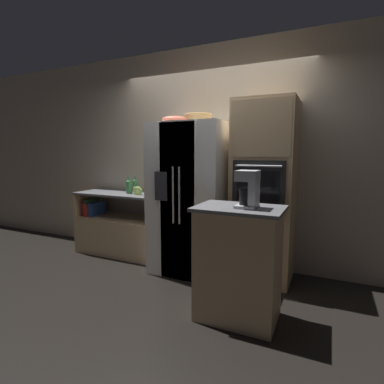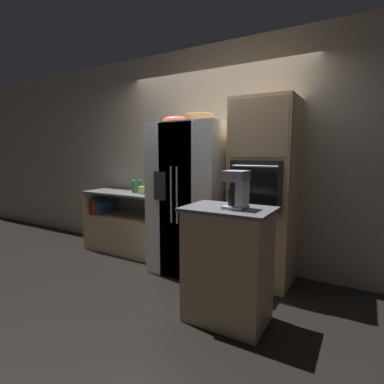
# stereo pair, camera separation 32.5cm
# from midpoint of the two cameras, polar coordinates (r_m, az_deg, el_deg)

# --- Properties ---
(ground_plane) EXTENTS (20.00, 20.00, 0.00)m
(ground_plane) POSITION_cam_midpoint_polar(r_m,az_deg,el_deg) (3.83, -1.56, -14.75)
(ground_plane) COLOR black
(wall_back) EXTENTS (12.00, 0.06, 2.80)m
(wall_back) POSITION_cam_midpoint_polar(r_m,az_deg,el_deg) (3.95, 1.35, 6.80)
(wall_back) COLOR tan
(wall_back) RESTS_ON ground_plane
(counter_left) EXTENTS (1.33, 0.56, 0.88)m
(counter_left) POSITION_cam_midpoint_polar(r_m,az_deg,el_deg) (4.51, -15.19, -7.31)
(counter_left) COLOR tan
(counter_left) RESTS_ON ground_plane
(refrigerator) EXTENTS (0.88, 0.83, 1.80)m
(refrigerator) POSITION_cam_midpoint_polar(r_m,az_deg,el_deg) (3.64, -2.52, -1.21)
(refrigerator) COLOR white
(refrigerator) RESTS_ON ground_plane
(wall_oven) EXTENTS (0.66, 0.66, 2.02)m
(wall_oven) POSITION_cam_midpoint_polar(r_m,az_deg,el_deg) (3.42, 10.92, 0.05)
(wall_oven) COLOR tan
(wall_oven) RESTS_ON ground_plane
(island_counter) EXTENTS (0.73, 0.51, 1.00)m
(island_counter) POSITION_cam_midpoint_polar(r_m,az_deg,el_deg) (2.67, 5.28, -13.39)
(island_counter) COLOR tan
(island_counter) RESTS_ON ground_plane
(wicker_basket) EXTENTS (0.34, 0.34, 0.12)m
(wicker_basket) POSITION_cam_midpoint_polar(r_m,az_deg,el_deg) (3.70, -1.36, 13.85)
(wicker_basket) COLOR tan
(wicker_basket) RESTS_ON refrigerator
(fruit_bowl) EXTENTS (0.30, 0.30, 0.08)m
(fruit_bowl) POSITION_cam_midpoint_polar(r_m,az_deg,el_deg) (3.67, -6.01, 13.55)
(fruit_bowl) COLOR #DB664C
(fruit_bowl) RESTS_ON refrigerator
(bottle_tall) EXTENTS (0.07, 0.07, 0.31)m
(bottle_tall) POSITION_cam_midpoint_polar(r_m,az_deg,el_deg) (4.01, -10.73, 1.18)
(bottle_tall) COLOR #33723F
(bottle_tall) RESTS_ON counter_left
(bottle_short) EXTENTS (0.06, 0.06, 0.24)m
(bottle_short) POSITION_cam_midpoint_polar(r_m,az_deg,el_deg) (4.31, -12.93, 1.18)
(bottle_short) COLOR #33723F
(bottle_short) RESTS_ON counter_left
(bottle_wide) EXTENTS (0.08, 0.08, 0.23)m
(bottle_wide) POSITION_cam_midpoint_polar(r_m,az_deg,el_deg) (4.30, -14.07, 1.14)
(bottle_wide) COLOR #33723F
(bottle_wide) RESTS_ON counter_left
(mug) EXTENTS (0.14, 0.10, 0.10)m
(mug) POSITION_cam_midpoint_polar(r_m,az_deg,el_deg) (4.15, -12.62, 0.20)
(mug) COLOR #B2D166
(mug) RESTS_ON counter_left
(coffee_maker) EXTENTS (0.17, 0.19, 0.31)m
(coffee_maker) POSITION_cam_midpoint_polar(r_m,az_deg,el_deg) (2.47, 7.24, 0.82)
(coffee_maker) COLOR #B2B2B7
(coffee_maker) RESTS_ON island_counter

